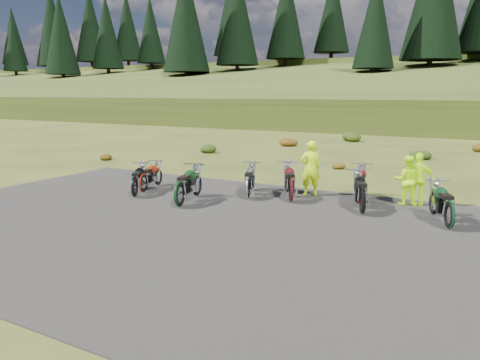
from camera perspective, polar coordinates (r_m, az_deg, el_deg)
The scene contains 38 objects.
ground at distance 14.17m, azimuth 1.81°, elevation -3.97°, with size 300.00×300.00×0.00m, color #373F15.
gravel_pad at distance 12.49m, azimuth -2.46°, elevation -5.99°, with size 20.00×12.00×0.04m, color black.
hill_slope at distance 62.59m, azimuth 23.62°, elevation 6.49°, with size 300.00×46.00×3.00m, color #2D4015, non-canonical shape.
hill_plateau at distance 122.38m, azimuth 26.60°, elevation 7.87°, with size 300.00×90.00×9.17m, color #2D4015.
conifer_4 at distance 145.15m, azimuth -25.91°, elevation 15.51°, with size 6.60×6.60×17.00m.
conifer_5 at distance 143.99m, azimuth -22.46°, elevation 15.69°, with size 6.16×6.16×16.00m.
conifer_7 at distance 122.66m, azimuth -25.88°, elevation 14.66°, with size 5.28×5.28×14.00m.
conifer_8 at distance 122.01m, azimuth -21.95°, elevation 16.97°, with size 7.92×7.92×20.00m.
conifer_9 at distance 121.60m, azimuth -17.81°, elevation 17.57°, with size 7.48×7.48×19.00m.
conifer_10 at distance 121.68m, azimuth -13.61°, elevation 17.72°, with size 7.04×7.04×18.00m.
conifer_11 at distance 99.54m, azimuth -21.02°, elevation 16.25°, with size 6.60×6.60×17.00m.
conifer_12 at distance 99.31m, azimuth -15.96°, elevation 16.96°, with size 6.16×6.16×16.00m.
conifer_13 at distance 99.81m, azimuth -10.87°, elevation 17.54°, with size 5.72×5.72×15.00m.
conifer_14 at distance 101.02m, azimuth -5.84°, elevation 17.98°, with size 5.28×5.28×14.00m.
conifer_15 at distance 103.35m, azimuth -0.95°, elevation 19.88°, with size 7.92×7.92×20.00m.
conifer_16 at distance 78.62m, azimuth -6.66°, elevation 19.14°, with size 7.48×7.48×19.00m.
conifer_17 at distance 80.52m, azimuth -0.33°, elevation 19.50°, with size 7.04×7.04×18.00m.
conifer_18 at distance 83.26m, azimuth 5.66°, elevation 19.65°, with size 6.60×6.60×17.00m.
conifer_19 at distance 86.74m, azimuth 11.22°, elevation 19.60°, with size 6.16×6.16×16.00m.
conifer_20 at distance 90.83m, azimuth 16.29°, elevation 19.16°, with size 5.72×5.72×15.00m.
conifer_21 at distance 64.65m, azimuth 16.14°, elevation 18.24°, with size 5.28×5.28×14.00m.
shrub_0 at distance 26.01m, azimuth -15.82°, elevation 2.85°, with size 0.77×0.77×0.45m, color #5A280B.
shrub_1 at distance 28.27m, azimuth -3.99°, elevation 3.98°, with size 1.03×1.03×0.61m, color #1E370D.
shrub_2 at distance 31.53m, azimuth 5.78°, elevation 4.79°, with size 1.30×1.30×0.77m, color #5A280B.
shrub_3 at distance 35.54m, azimuth 13.54°, elevation 5.33°, with size 1.56×1.56×0.92m, color #1E370D.
shrub_4 at distance 22.65m, azimuth 11.72°, elevation 1.93°, with size 0.77×0.77×0.45m, color #5A280B.
shrub_5 at distance 27.14m, azimuth 21.02°, elevation 3.02°, with size 1.03×1.03×0.61m, color #1E370D.
motorcycle_0 at distance 16.52m, azimuth -12.67°, elevation -2.12°, with size 2.03×0.68×1.06m, color black, non-canonical shape.
motorcycle_1 at distance 17.22m, azimuth -11.63°, elevation -1.56°, with size 1.96×0.65×1.03m, color #9B210B, non-canonical shape.
motorcycle_2 at distance 14.89m, azimuth -7.33°, elevation -3.33°, with size 2.31×0.77×1.21m, color #0E3312, non-canonical shape.
motorcycle_3 at distance 15.83m, azimuth 0.95°, elevation -2.41°, with size 2.14×0.71×1.12m, color #B8B8BD, non-canonical shape.
motorcycle_4 at distance 15.45m, azimuth 6.21°, elevation -2.80°, with size 2.27×0.76×1.19m, color #4D0C11, non-canonical shape.
motorcycle_5 at distance 14.31m, azimuth 14.65°, elevation -4.18°, with size 2.24×0.75×1.18m, color black, non-canonical shape.
motorcycle_6 at distance 15.63m, azimuth 14.32°, elevation -2.91°, with size 2.22×0.74×1.17m, color maroon, non-canonical shape.
motorcycle_7 at distance 13.57m, azimuth 24.04°, elevation -5.58°, with size 2.16×0.72×1.13m, color black, non-canonical shape.
person_middle at distance 16.41m, azimuth 8.58°, elevation 1.36°, with size 0.70×0.46×1.92m, color #C1F70D.
person_right_a at distance 15.79m, azimuth 19.64°, elevation -0.12°, with size 0.77×0.60×1.59m, color #C1F70D.
person_right_b at distance 15.84m, azimuth 20.93°, elevation 0.00°, with size 0.99×0.41×1.69m, color #C1F70D.
Camera 1 is at (6.32, -12.17, 3.58)m, focal length 35.00 mm.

